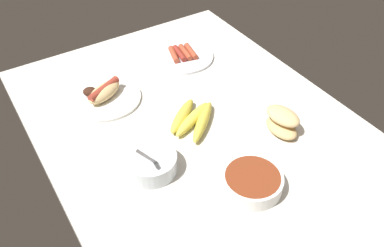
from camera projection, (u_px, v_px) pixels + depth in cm
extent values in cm
cube|color=silver|center=(196.00, 127.00, 126.58)|extent=(120.00, 90.00, 3.00)
cylinder|color=white|center=(182.00, 56.00, 152.38)|extent=(22.99, 22.99, 1.00)
cylinder|color=#AD472D|center=(174.00, 54.00, 150.53)|extent=(9.55, 4.59, 2.04)
cylinder|color=maroon|center=(180.00, 53.00, 151.08)|extent=(9.56, 3.49, 2.04)
cylinder|color=#AD472D|center=(185.00, 52.00, 151.64)|extent=(9.55, 3.47, 2.04)
cylinder|color=#AD472D|center=(191.00, 51.00, 152.19)|extent=(9.56, 3.62, 2.04)
ellipsoid|color=tan|center=(281.00, 128.00, 121.40)|extent=(11.10, 7.04, 3.60)
ellipsoid|color=#DBB77A|center=(283.00, 116.00, 119.92)|extent=(12.09, 8.75, 3.60)
ellipsoid|color=gold|center=(182.00, 116.00, 125.52)|extent=(12.89, 15.36, 3.44)
ellipsoid|color=#E5D14C|center=(192.00, 119.00, 124.55)|extent=(10.94, 17.39, 3.30)
ellipsoid|color=gold|center=(203.00, 122.00, 123.41)|extent=(14.86, 15.96, 3.64)
cylinder|color=white|center=(105.00, 98.00, 133.82)|extent=(23.15, 23.15, 1.00)
ellipsoid|color=#DBB77A|center=(104.00, 92.00, 132.01)|extent=(11.10, 14.55, 4.40)
cylinder|color=#9E3828|center=(104.00, 89.00, 131.20)|extent=(7.56, 12.41, 2.40)
ellipsoid|color=#381E14|center=(90.00, 91.00, 133.45)|extent=(4.93, 5.39, 2.80)
cylinder|color=white|center=(252.00, 182.00, 105.54)|extent=(15.87, 15.87, 4.39)
cylinder|color=maroon|center=(253.00, 177.00, 104.34)|extent=(14.28, 14.28, 1.00)
cylinder|color=silver|center=(151.00, 163.00, 109.90)|extent=(14.20, 14.20, 5.11)
cylinder|color=beige|center=(151.00, 161.00, 109.22)|extent=(12.50, 12.50, 2.30)
cube|color=#B7B7BC|center=(149.00, 158.00, 103.29)|extent=(4.14, 8.97, 13.89)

